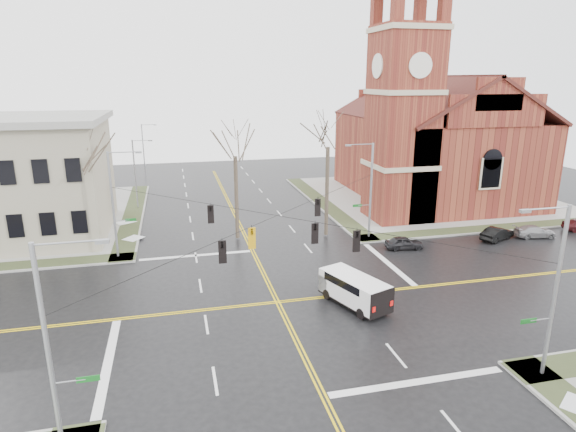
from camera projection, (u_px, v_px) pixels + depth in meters
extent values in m
plane|color=black|center=(278.00, 302.00, 33.07)|extent=(120.00, 120.00, 0.00)
cube|color=gray|center=(426.00, 197.00, 62.02)|extent=(30.00, 30.00, 0.15)
cube|color=#363E22|center=(323.00, 203.00, 58.91)|extent=(2.00, 30.00, 0.02)
cube|color=#363E22|center=(493.00, 227.00, 49.10)|extent=(30.00, 2.00, 0.02)
cube|color=#363E22|center=(133.00, 214.00, 53.89)|extent=(2.00, 30.00, 0.02)
cube|color=gold|center=(276.00, 302.00, 33.04)|extent=(0.12, 100.00, 0.01)
cube|color=gold|center=(279.00, 302.00, 33.10)|extent=(0.12, 100.00, 0.01)
cube|color=gold|center=(278.00, 303.00, 32.96)|extent=(100.00, 0.12, 0.01)
cube|color=gold|center=(277.00, 301.00, 33.18)|extent=(100.00, 0.12, 0.01)
cube|color=silver|center=(418.00, 382.00, 24.37)|extent=(9.50, 0.50, 0.01)
cube|color=silver|center=(196.00, 255.00, 41.77)|extent=(9.50, 0.50, 0.01)
cube|color=silver|center=(108.00, 362.00, 26.05)|extent=(0.50, 9.50, 0.01)
cube|color=silver|center=(388.00, 263.00, 40.10)|extent=(0.50, 9.50, 0.01)
cube|color=maroon|center=(402.00, 126.00, 50.02)|extent=(6.00, 6.00, 20.00)
cube|color=#B8AB8E|center=(408.00, 29.00, 47.40)|extent=(6.30, 6.30, 0.50)
cylinder|color=silver|center=(421.00, 65.00, 45.51)|extent=(2.40, 0.15, 2.40)
cylinder|color=silver|center=(377.00, 66.00, 47.68)|extent=(0.15, 2.40, 2.40)
cube|color=maroon|center=(432.00, 158.00, 61.82)|extent=(18.00, 24.00, 10.00)
cube|color=maroon|center=(384.00, 193.00, 54.92)|extent=(2.00, 5.00, 4.40)
cube|color=gray|center=(4.00, 181.00, 45.33)|extent=(18.00, 14.00, 11.00)
cylinder|color=gray|center=(371.00, 191.00, 45.12)|extent=(0.20, 0.20, 9.00)
cylinder|color=gray|center=(364.00, 205.00, 45.35)|extent=(1.20, 0.06, 0.06)
cube|color=#0F5819|center=(357.00, 206.00, 45.20)|extent=(0.90, 0.04, 0.25)
cylinder|color=gray|center=(361.00, 144.00, 43.64)|extent=(2.40, 0.08, 0.08)
cube|color=gray|center=(348.00, 145.00, 43.38)|extent=(0.50, 0.22, 0.15)
cylinder|color=gray|center=(113.00, 205.00, 39.97)|extent=(0.20, 0.20, 9.00)
cylinder|color=gray|center=(122.00, 220.00, 40.47)|extent=(1.20, 0.06, 0.06)
cube|color=#0F5819|center=(131.00, 220.00, 40.63)|extent=(0.90, 0.04, 0.25)
cylinder|color=gray|center=(123.00, 152.00, 39.02)|extent=(2.40, 0.08, 0.08)
cube|color=gray|center=(138.00, 152.00, 39.31)|extent=(0.50, 0.22, 0.15)
cylinder|color=gray|center=(555.00, 293.00, 23.62)|extent=(0.20, 0.20, 9.00)
cylinder|color=gray|center=(541.00, 319.00, 23.85)|extent=(1.20, 0.06, 0.06)
cube|color=#0F5819|center=(529.00, 321.00, 23.70)|extent=(0.90, 0.04, 0.25)
cylinder|color=gray|center=(548.00, 208.00, 22.13)|extent=(2.40, 0.08, 0.08)
cube|color=gray|center=(525.00, 211.00, 21.88)|extent=(0.50, 0.22, 0.15)
cylinder|color=gray|center=(48.00, 353.00, 18.47)|extent=(0.20, 0.20, 9.00)
cylinder|color=gray|center=(69.00, 381.00, 18.97)|extent=(1.20, 0.06, 0.06)
cube|color=#0F5819|center=(88.00, 379.00, 19.13)|extent=(0.90, 0.04, 0.25)
cylinder|color=gray|center=(67.00, 243.00, 17.52)|extent=(2.40, 0.08, 0.08)
cube|color=gray|center=(102.00, 241.00, 17.80)|extent=(0.50, 0.22, 0.15)
cylinder|color=black|center=(277.00, 216.00, 31.36)|extent=(23.02, 23.02, 0.03)
cylinder|color=black|center=(277.00, 216.00, 31.36)|extent=(23.02, 23.02, 0.03)
imported|color=black|center=(222.00, 252.00, 26.94)|extent=(0.21, 0.26, 1.30)
imported|color=black|center=(318.00, 208.00, 36.21)|extent=(0.21, 0.26, 1.30)
imported|color=#D4990C|center=(252.00, 238.00, 29.25)|extent=(0.21, 0.26, 1.30)
imported|color=black|center=(211.00, 214.00, 34.41)|extent=(0.21, 0.26, 1.30)
imported|color=black|center=(357.00, 241.00, 28.73)|extent=(0.21, 0.26, 1.30)
imported|color=black|center=(315.00, 233.00, 30.15)|extent=(0.21, 0.26, 1.30)
cylinder|color=gray|center=(135.00, 174.00, 55.70)|extent=(0.16, 0.16, 8.00)
cylinder|color=gray|center=(141.00, 140.00, 54.85)|extent=(2.00, 0.07, 0.07)
cube|color=gray|center=(150.00, 141.00, 55.09)|extent=(0.45, 0.20, 0.13)
cylinder|color=gray|center=(143.00, 150.00, 74.40)|extent=(0.16, 0.16, 8.00)
cylinder|color=gray|center=(148.00, 125.00, 73.55)|extent=(2.00, 0.07, 0.07)
cube|color=gray|center=(155.00, 125.00, 73.79)|extent=(0.45, 0.20, 0.13)
cube|color=white|center=(354.00, 289.00, 32.34)|extent=(3.75, 5.63, 1.68)
cube|color=white|center=(334.00, 281.00, 34.14)|extent=(2.22, 1.55, 1.19)
cube|color=black|center=(331.00, 273.00, 34.27)|extent=(1.76, 0.76, 0.79)
cube|color=black|center=(353.00, 280.00, 32.35)|extent=(3.18, 4.06, 0.55)
cube|color=#B70C0A|center=(374.00, 310.00, 29.85)|extent=(0.25, 0.15, 0.34)
cube|color=#B70C0A|center=(391.00, 303.00, 30.68)|extent=(0.25, 0.15, 0.34)
cube|color=black|center=(354.00, 300.00, 32.58)|extent=(3.82, 5.70, 0.10)
cylinder|color=black|center=(327.00, 294.00, 33.46)|extent=(0.49, 0.76, 0.71)
cylinder|color=black|center=(347.00, 288.00, 34.44)|extent=(0.49, 0.76, 0.71)
cylinder|color=black|center=(361.00, 314.00, 30.70)|extent=(0.49, 0.76, 0.71)
cylinder|color=black|center=(382.00, 306.00, 31.68)|extent=(0.49, 0.76, 0.71)
imported|color=black|center=(404.00, 243.00, 43.26)|extent=(3.53, 1.78, 1.15)
imported|color=black|center=(497.00, 234.00, 45.63)|extent=(4.04, 2.74, 1.26)
imported|color=gray|center=(535.00, 231.00, 46.45)|extent=(4.15, 2.14, 1.15)
cylinder|color=#3A2D24|center=(90.00, 210.00, 41.81)|extent=(0.36, 0.36, 7.30)
cylinder|color=#3A2D24|center=(236.00, 198.00, 44.92)|extent=(0.36, 0.36, 7.82)
cylinder|color=#3A2D24|center=(327.00, 192.00, 45.74)|extent=(0.36, 0.36, 8.54)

